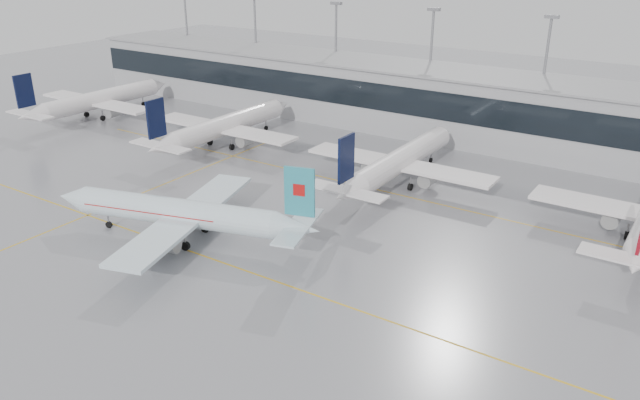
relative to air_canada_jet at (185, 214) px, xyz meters
The scene contains 12 objects.
ground 13.98m from the air_canada_jet, ahead, with size 320.00×320.00×0.00m, color gray.
taxi_line_main 13.98m from the air_canada_jet, ahead, with size 120.00×0.25×0.01m, color gold.
taxi_line_north 31.13m from the air_canada_jet, 64.41° to the left, with size 120.00×0.25×0.01m, color gold.
taxi_line_cross 21.35m from the air_canada_jet, 142.22° to the left, with size 0.25×60.00×0.01m, color gold.
terminal 61.42m from the air_canada_jet, 77.42° to the left, with size 180.00×15.00×12.00m, color #99999D.
terminal_glass 54.17m from the air_canada_jet, 75.68° to the left, with size 180.00×0.20×5.00m, color black.
terminal_roof 61.98m from the air_canada_jet, 77.42° to the left, with size 182.00×16.00×0.40m, color gray.
light_masts 67.95m from the air_canada_jet, 78.54° to the left, with size 156.40×1.00×22.60m.
air_canada_jet is the anchor object (origin of this frame).
parked_jet_a 64.85m from the air_canada_jet, 150.85° to the left, with size 29.64×36.96×11.72m.
parked_jet_b 38.29m from the air_canada_jet, 124.41° to the left, with size 29.64×36.96×11.72m.
parked_jet_c 34.29m from the air_canada_jet, 67.07° to the left, with size 29.64×36.96×11.72m.
Camera 1 is at (39.08, -47.03, 34.74)m, focal length 35.00 mm.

